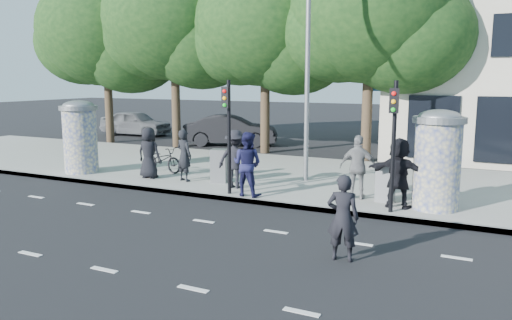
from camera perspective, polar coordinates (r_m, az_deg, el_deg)
The scene contains 26 objects.
ground at distance 11.75m, azimuth -9.59°, elevation -8.68°, with size 120.00×120.00×0.00m, color black.
sidewalk at distance 18.16m, azimuth 4.19°, elevation -1.87°, with size 40.00×8.00×0.15m, color gray.
curb at distance 14.64m, azimuth -1.54°, elevation -4.60°, with size 40.00×0.10×0.16m, color slate.
lane_dash_near at distance 10.14m, azimuth -16.94°, elevation -11.92°, with size 32.00×0.12×0.01m, color silver.
lane_dash_far at distance 12.86m, azimuth -5.97°, elevation -6.98°, with size 32.00×0.12×0.01m, color silver.
ad_column_left at distance 19.41m, azimuth -19.47°, elevation 2.72°, with size 1.36×1.36×2.65m.
ad_column_right at distance 13.99m, azimuth 20.03°, elevation 0.28°, with size 1.36×1.36×2.65m.
traffic_pole_near at distance 14.77m, azimuth -3.22°, elevation 4.00°, with size 0.22×0.31×3.40m.
traffic_pole_far at distance 13.14m, azimuth 15.45°, elevation 3.00°, with size 0.22×0.31×3.40m.
street_lamp at distance 16.75m, azimuth 5.88°, elevation 13.38°, with size 0.25×0.93×8.00m.
tree_far_left at distance 29.21m, azimuth -16.84°, elevation 14.07°, with size 7.20×7.20×9.26m.
tree_mid_left at distance 26.44m, azimuth -9.39°, elevation 15.54°, with size 7.20×7.20×9.57m.
tree_near_left at distance 24.09m, azimuth 1.07°, elevation 15.24°, with size 6.80×6.80×8.97m.
tree_center at distance 22.12m, azimuth 12.96°, elevation 16.18°, with size 7.00×7.00×9.30m.
ped_a at distance 17.68m, azimuth -12.14°, elevation 0.80°, with size 0.87×0.56×1.77m, color black.
ped_b at distance 16.96m, azimuth -8.22°, elevation 0.52°, with size 0.64×0.42×1.75m, color black.
ped_c at distance 14.69m, azimuth -1.02°, elevation -0.46°, with size 0.93×0.72×1.90m, color #1A1A42.
ped_d at distance 15.77m, azimuth -2.39°, elevation 0.11°, with size 1.19×0.68×1.84m, color black.
ped_e at distance 14.60m, azimuth 11.62°, elevation -0.81°, with size 1.09×0.62×1.85m, color gray.
ped_f at distance 13.87m, azimuth 16.01°, elevation -1.42°, with size 1.77×0.63×1.90m, color black.
man_road at distance 10.08m, azimuth 9.89°, elevation -6.52°, with size 0.64×0.42×1.75m, color black.
bicycle at distance 18.78m, azimuth -10.67°, elevation 0.07°, with size 1.80×0.63×0.95m, color black.
cabinet_left at distance 16.69m, azimuth -4.22°, elevation -0.66°, with size 0.53×0.39×1.11m, color slate.
cabinet_right at distance 14.52m, azimuth 14.58°, elevation -2.63°, with size 0.49×0.36×1.03m, color gray.
car_left at distance 32.44m, azimuth -13.59°, elevation 4.14°, with size 4.60×1.85×1.57m, color slate.
car_mid at distance 26.88m, azimuth -2.87°, elevation 3.41°, with size 4.93×1.72×1.62m, color black.
Camera 1 is at (6.53, -9.07, 3.62)m, focal length 35.00 mm.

